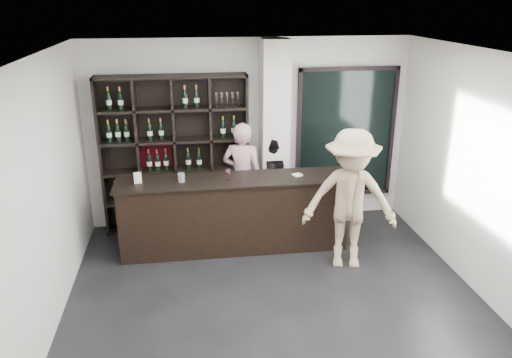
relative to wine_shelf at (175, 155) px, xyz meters
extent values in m
cube|color=black|center=(1.15, -2.57, -1.20)|extent=(5.00, 5.50, 0.01)
cube|color=silver|center=(1.50, -0.10, 0.25)|extent=(0.40, 0.40, 2.90)
cube|color=black|center=(2.70, 0.12, 0.20)|extent=(1.60, 0.08, 2.10)
cube|color=black|center=(2.70, 0.12, 0.20)|extent=(1.48, 0.02, 1.98)
cube|color=black|center=(0.80, -0.82, -0.68)|extent=(3.18, 0.60, 1.04)
cube|color=black|center=(0.80, -0.82, -0.14)|extent=(3.26, 0.68, 0.03)
imported|color=#D8A3AE|center=(1.00, -0.17, -0.34)|extent=(0.73, 0.60, 1.71)
imported|color=black|center=(1.42, -0.17, -0.44)|extent=(0.91, 0.83, 1.52)
imported|color=tan|center=(2.26, -1.52, -0.25)|extent=(1.37, 0.98, 1.91)
cylinder|color=silver|center=(0.08, -0.84, -0.06)|extent=(0.11, 0.11, 0.13)
cube|color=white|center=(1.71, -0.81, -0.12)|extent=(0.15, 0.15, 0.02)
cube|color=white|center=(-0.50, -0.80, -0.05)|extent=(0.11, 0.07, 0.15)
camera|label=1|loc=(0.18, -7.30, 2.27)|focal=35.00mm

